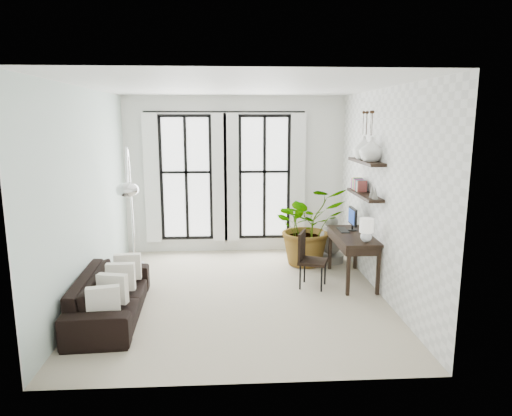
{
  "coord_description": "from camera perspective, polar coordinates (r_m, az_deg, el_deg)",
  "views": [
    {
      "loc": [
        -0.12,
        -6.84,
        2.72
      ],
      "look_at": [
        0.3,
        0.3,
        1.34
      ],
      "focal_mm": 32.0,
      "sensor_mm": 36.0,
      "label": 1
    }
  ],
  "objects": [
    {
      "name": "wall_back",
      "position": [
        9.41,
        -2.62,
        4.11
      ],
      "size": [
        4.5,
        0.0,
        4.5
      ],
      "primitive_type": "plane",
      "rotation": [
        1.57,
        0.0,
        0.0
      ],
      "color": "white",
      "rests_on": "floor"
    },
    {
      "name": "plant",
      "position": [
        8.7,
        6.5,
        -2.18
      ],
      "size": [
        1.62,
        1.5,
        1.51
      ],
      "primitive_type": "imported",
      "rotation": [
        0.0,
        0.0,
        0.27
      ],
      "color": "#2D7228",
      "rests_on": "floor"
    },
    {
      "name": "vase_b",
      "position": [
        7.82,
        13.33,
        7.34
      ],
      "size": [
        0.37,
        0.37,
        0.38
      ],
      "primitive_type": "imported",
      "color": "white",
      "rests_on": "shelf_upper"
    },
    {
      "name": "desk_chair",
      "position": [
        7.57,
        6.53,
        -5.96
      ],
      "size": [
        0.56,
        0.56,
        0.92
      ],
      "rotation": [
        0.0,
        0.0,
        -0.37
      ],
      "color": "black",
      "rests_on": "floor"
    },
    {
      "name": "wall_shelves",
      "position": [
        7.76,
        13.39,
        3.31
      ],
      "size": [
        0.25,
        1.3,
        0.6
      ],
      "color": "black",
      "rests_on": "wall_right"
    },
    {
      "name": "vase_a",
      "position": [
        7.44,
        14.21,
        7.13
      ],
      "size": [
        0.37,
        0.37,
        0.38
      ],
      "primitive_type": "imported",
      "color": "white",
      "rests_on": "shelf_upper"
    },
    {
      "name": "desk",
      "position": [
        7.82,
        12.08,
        -3.78
      ],
      "size": [
        0.59,
        1.4,
        1.22
      ],
      "color": "black",
      "rests_on": "floor"
    },
    {
      "name": "sofa",
      "position": [
        6.79,
        -17.75,
        -10.38
      ],
      "size": [
        0.94,
        2.16,
        0.62
      ],
      "primitive_type": "imported",
      "rotation": [
        0.0,
        0.0,
        1.62
      ],
      "color": "black",
      "rests_on": "floor"
    },
    {
      "name": "buddha",
      "position": [
        8.98,
        9.33,
        -4.26
      ],
      "size": [
        0.51,
        0.51,
        0.92
      ],
      "color": "gray",
      "rests_on": "floor"
    },
    {
      "name": "floor",
      "position": [
        7.36,
        -2.23,
        -10.73
      ],
      "size": [
        5.0,
        5.0,
        0.0
      ],
      "primitive_type": "plane",
      "color": "#BAAE94",
      "rests_on": "ground"
    },
    {
      "name": "ceiling",
      "position": [
        6.86,
        -2.43,
        14.96
      ],
      "size": [
        5.0,
        5.0,
        0.0
      ],
      "primitive_type": "plane",
      "color": "white",
      "rests_on": "wall_back"
    },
    {
      "name": "arc_lamp",
      "position": [
        7.44,
        -15.62,
        3.58
      ],
      "size": [
        0.73,
        2.43,
        2.33
      ],
      "color": "silver",
      "rests_on": "floor"
    },
    {
      "name": "wall_left",
      "position": [
        7.25,
        -20.4,
        1.38
      ],
      "size": [
        0.0,
        5.0,
        5.0
      ],
      "primitive_type": "plane",
      "rotation": [
        1.57,
        0.0,
        1.57
      ],
      "color": "silver",
      "rests_on": "floor"
    },
    {
      "name": "wall_right",
      "position": [
        7.33,
        15.57,
        1.76
      ],
      "size": [
        0.0,
        5.0,
        5.0
      ],
      "primitive_type": "plane",
      "rotation": [
        1.57,
        0.0,
        -1.57
      ],
      "color": "white",
      "rests_on": "floor"
    },
    {
      "name": "throw_pillows",
      "position": [
        6.7,
        -17.0,
        -8.89
      ],
      "size": [
        0.4,
        1.52,
        0.4
      ],
      "color": "white",
      "rests_on": "sofa"
    },
    {
      "name": "windows",
      "position": [
        9.34,
        -3.84,
        3.8
      ],
      "size": [
        3.26,
        0.13,
        2.65
      ],
      "color": "white",
      "rests_on": "wall_back"
    }
  ]
}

